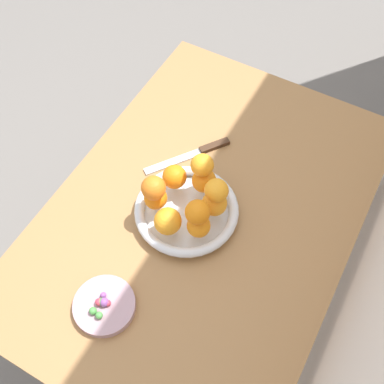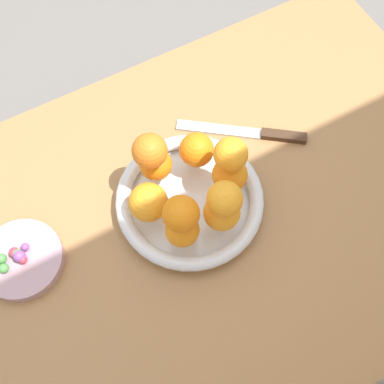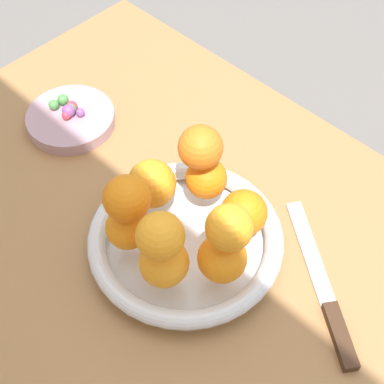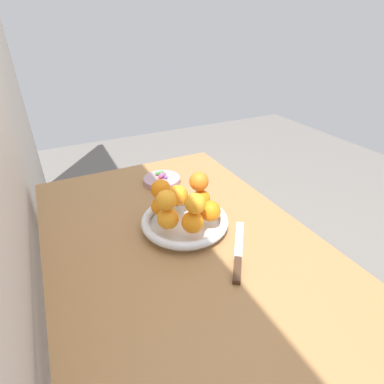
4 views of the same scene
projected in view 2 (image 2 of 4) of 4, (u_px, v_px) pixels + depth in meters
ground_plane at (205, 299)px, 1.56m from camera, size 6.00×6.00×0.00m
dining_table at (213, 229)px, 0.97m from camera, size 1.10×0.76×0.74m
fruit_bowl at (190, 200)px, 0.88m from camera, size 0.27×0.27×0.04m
candy_dish at (22, 260)px, 0.84m from camera, size 0.15×0.15×0.02m
orange_0 at (182, 230)px, 0.80m from camera, size 0.06×0.06×0.06m
orange_1 at (222, 212)px, 0.82m from camera, size 0.06×0.06×0.06m
orange_2 at (230, 175)px, 0.85m from camera, size 0.06×0.06×0.06m
orange_3 at (197, 150)px, 0.87m from camera, size 0.06×0.06×0.06m
orange_4 at (156, 164)px, 0.86m from camera, size 0.06×0.06×0.06m
orange_5 at (148, 202)px, 0.82m from camera, size 0.07×0.07×0.07m
orange_6 at (231, 154)px, 0.79m from camera, size 0.06×0.06×0.06m
orange_7 at (181, 214)px, 0.75m from camera, size 0.06×0.06×0.06m
orange_8 at (225, 199)px, 0.76m from camera, size 0.06×0.06×0.06m
orange_9 at (150, 151)px, 0.80m from camera, size 0.06×0.06×0.06m
candy_ball_0 at (1, 259)px, 0.82m from camera, size 0.02×0.02×0.02m
candy_ball_1 at (4, 268)px, 0.82m from camera, size 0.02×0.02×0.02m
candy_ball_2 at (18, 255)px, 0.83m from camera, size 0.02×0.02×0.02m
candy_ball_3 at (25, 247)px, 0.83m from camera, size 0.01×0.01×0.01m
candy_ball_4 at (19, 256)px, 0.82m from camera, size 0.02×0.02×0.02m
candy_ball_5 at (23, 260)px, 0.82m from camera, size 0.02×0.02×0.02m
candy_ball_6 at (14, 252)px, 0.83m from camera, size 0.02×0.02×0.02m
knife at (253, 133)px, 0.96m from camera, size 0.22×0.17×0.01m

